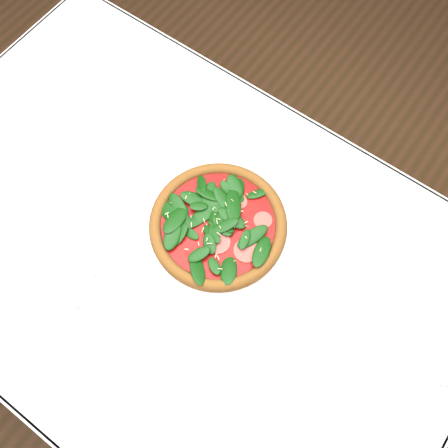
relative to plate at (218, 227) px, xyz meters
The scene contains 8 objects.
ground 0.76m from the plate, 128.80° to the right, with size 6.00×6.00×0.00m, color brown.
dining_table 0.15m from the plate, 128.80° to the right, with size 1.21×0.81×0.75m.
plate is the anchor object (origin of this frame).
pizza 0.02m from the plate, ahead, with size 0.33×0.33×0.03m.
napkin 0.28m from the plate, 116.66° to the right, with size 0.13×0.06×0.01m, color white.
fork 0.27m from the plate, 119.85° to the right, with size 0.05×0.12×0.00m.
saucer_near 0.36m from the plate, 51.83° to the right, with size 0.13×0.13×0.01m.
saucer_far 0.46m from the plate, ahead, with size 0.14×0.14×0.01m.
Camera 1 is at (0.29, -0.22, 1.66)m, focal length 40.00 mm.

